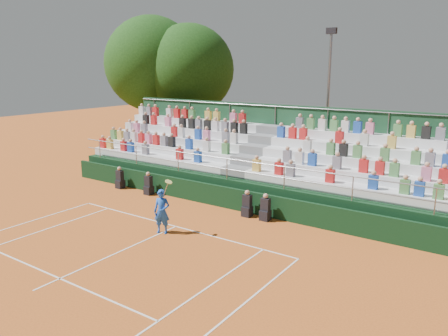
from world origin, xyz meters
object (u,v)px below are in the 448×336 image
Objects in this scene: tennis_player at (162,211)px; floodlight_mast at (328,91)px; tree_east at (189,70)px; tree_west at (152,64)px.

floodlight_mast reaches higher than tennis_player.
tree_east reaches higher than tennis_player.
tree_west reaches higher than floodlight_mast.
tree_east is at bearing 124.83° from tennis_player.
tennis_player is 16.95m from tree_east.
tennis_player is 0.23× the size of tree_east.
tree_west is at bearing -163.82° from tree_east.
tree_west reaches higher than tree_east.
tennis_player is at bearing -45.81° from tree_west.
tree_west is 1.07× the size of tree_east.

